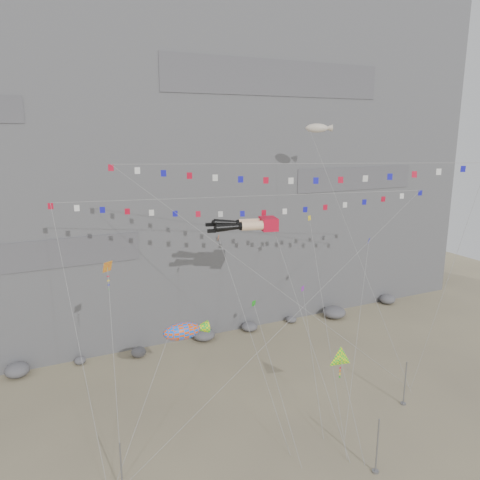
# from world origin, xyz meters

# --- Properties ---
(ground) EXTENTS (120.00, 120.00, 0.00)m
(ground) POSITION_xyz_m (0.00, 0.00, 0.00)
(ground) COLOR gray
(ground) RESTS_ON ground
(cliff) EXTENTS (80.00, 28.00, 50.00)m
(cliff) POSITION_xyz_m (0.00, 32.00, 25.00)
(cliff) COLOR slate
(cliff) RESTS_ON ground
(talus_boulders) EXTENTS (60.00, 3.00, 1.20)m
(talus_boulders) POSITION_xyz_m (0.00, 17.00, 0.60)
(talus_boulders) COLOR slate
(talus_boulders) RESTS_ON ground
(anchor_pole_left) EXTENTS (0.12, 0.12, 4.20)m
(anchor_pole_left) POSITION_xyz_m (-13.71, -3.66, 2.10)
(anchor_pole_left) COLOR gray
(anchor_pole_left) RESTS_ON ground
(anchor_pole_center) EXTENTS (0.12, 0.12, 4.33)m
(anchor_pole_center) POSITION_xyz_m (3.27, -8.98, 2.17)
(anchor_pole_center) COLOR gray
(anchor_pole_center) RESTS_ON ground
(anchor_pole_right) EXTENTS (0.12, 0.12, 4.18)m
(anchor_pole_right) POSITION_xyz_m (11.44, -3.27, 2.09)
(anchor_pole_right) COLOR gray
(anchor_pole_right) RESTS_ON ground
(legs_kite) EXTENTS (6.89, 16.69, 21.20)m
(legs_kite) POSITION_xyz_m (1.19, 7.44, 15.48)
(legs_kite) COLOR red
(legs_kite) RESTS_ON ground
(flag_banner_upper) EXTENTS (35.89, 15.82, 27.40)m
(flag_banner_upper) POSITION_xyz_m (2.18, 8.68, 17.95)
(flag_banner_upper) COLOR red
(flag_banner_upper) RESTS_ON ground
(flag_banner_lower) EXTENTS (30.43, 12.11, 24.08)m
(flag_banner_lower) POSITION_xyz_m (4.28, 3.19, 21.30)
(flag_banner_lower) COLOR red
(flag_banner_lower) RESTS_ON ground
(harlequin_kite) EXTENTS (1.94, 7.51, 15.70)m
(harlequin_kite) POSITION_xyz_m (-12.70, 3.03, 14.20)
(harlequin_kite) COLOR red
(harlequin_kite) RESTS_ON ground
(fish_windsock) EXTENTS (9.14, 5.97, 12.36)m
(fish_windsock) POSITION_xyz_m (-7.60, 1.56, 8.76)
(fish_windsock) COLOR #FF510D
(fish_windsock) RESTS_ON ground
(delta_kite) EXTENTS (2.65, 5.69, 7.93)m
(delta_kite) POSITION_xyz_m (4.48, -2.88, 5.79)
(delta_kite) COLOR #FFF60D
(delta_kite) RESTS_ON ground
(blimp_windsock) EXTENTS (4.15, 15.23, 28.10)m
(blimp_windsock) POSITION_xyz_m (11.28, 11.67, 24.28)
(blimp_windsock) COLOR beige
(blimp_windsock) RESTS_ON ground
(small_kite_a) EXTENTS (1.11, 13.02, 19.12)m
(small_kite_a) POSITION_xyz_m (-1.89, 7.25, 14.13)
(small_kite_a) COLOR #EC5613
(small_kite_a) RESTS_ON ground
(small_kite_b) EXTENTS (4.00, 9.49, 13.36)m
(small_kite_b) POSITION_xyz_m (5.34, 4.34, 9.28)
(small_kite_b) COLOR purple
(small_kite_b) RESTS_ON ground
(small_kite_c) EXTENTS (0.99, 9.08, 12.99)m
(small_kite_c) POSITION_xyz_m (-1.06, 1.90, 9.66)
(small_kite_c) COLOR #19A81A
(small_kite_c) RESTS_ON ground
(small_kite_d) EXTENTS (6.93, 16.16, 22.73)m
(small_kite_d) POSITION_xyz_m (8.36, 8.03, 14.98)
(small_kite_d) COLOR yellow
(small_kite_d) RESTS_ON ground
(small_kite_e) EXTENTS (9.87, 9.87, 18.69)m
(small_kite_e) POSITION_xyz_m (12.63, 4.04, 13.21)
(small_kite_e) COLOR #1715BC
(small_kite_e) RESTS_ON ground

